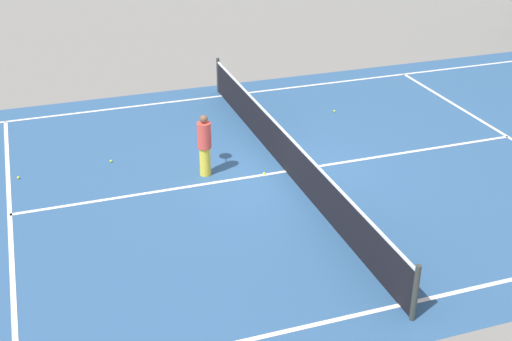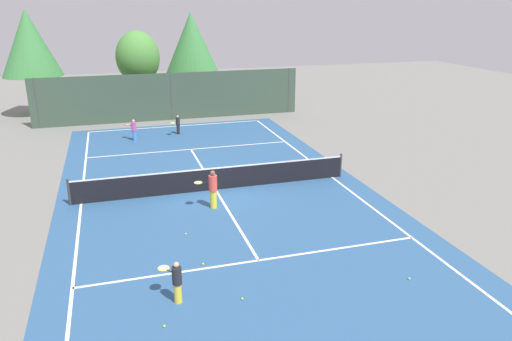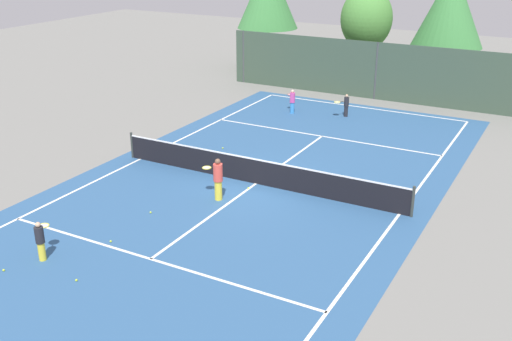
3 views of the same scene
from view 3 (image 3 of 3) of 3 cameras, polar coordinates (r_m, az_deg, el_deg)
ground_plane at (r=22.70m, az=0.00°, el=-1.25°), size 80.00×80.00×0.00m
court_surface at (r=22.70m, az=0.00°, el=-1.25°), size 13.00×25.00×0.01m
tennis_net at (r=22.51m, az=0.00°, el=-0.06°), size 11.90×0.10×1.10m
perimeter_fence at (r=34.63m, az=11.30°, el=9.22°), size 18.00×0.12×3.20m
tree_1 at (r=39.12m, az=17.91°, el=14.52°), size 4.28×4.28×7.02m
tree_2 at (r=37.89m, az=10.41°, el=13.90°), size 3.10×3.10×5.81m
player_0 at (r=31.19m, az=8.49°, el=6.15°), size 0.71×0.75×1.16m
player_1 at (r=18.42m, az=-19.73°, el=-6.21°), size 0.65×0.80×1.22m
player_2 at (r=31.48m, az=3.45°, el=6.58°), size 0.68×0.80×1.26m
player_3 at (r=21.12m, az=-3.64°, el=-0.77°), size 0.91×0.50×1.54m
tennis_ball_0 at (r=19.07m, az=-13.59°, el=-6.53°), size 0.07×0.07×0.07m
tennis_ball_2 at (r=18.49m, az=-22.77°, el=-8.69°), size 0.07×0.07×0.07m
tennis_ball_3 at (r=17.34m, az=-16.63°, el=-9.92°), size 0.07×0.07×0.07m
tennis_ball_4 at (r=22.24m, az=-0.72°, el=-1.67°), size 0.07×0.07×0.07m
tennis_ball_5 at (r=26.37m, az=-3.16°, el=2.13°), size 0.07×0.07×0.07m
tennis_ball_6 at (r=20.67m, az=-9.94°, el=-3.93°), size 0.07×0.07×0.07m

